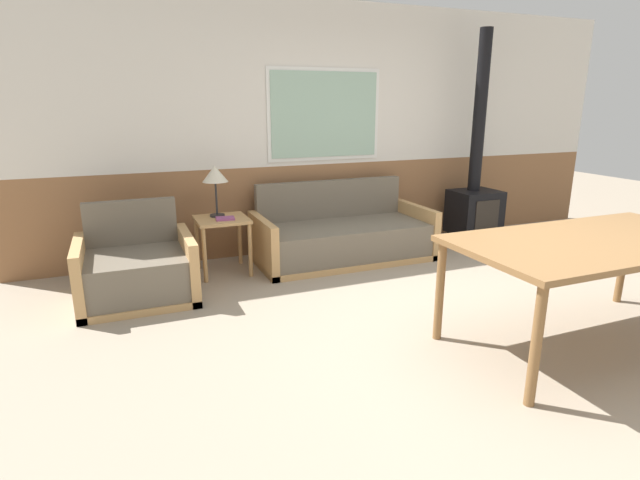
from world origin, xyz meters
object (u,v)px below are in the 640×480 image
object	(u,v)px
table_lamp	(215,176)
couch	(343,237)
dining_table	(596,248)
armchair	(137,271)
wood_stove	(475,190)
side_table	(222,228)

from	to	relation	value
table_lamp	couch	bearing A→B (deg)	-5.74
dining_table	armchair	bearing A→B (deg)	144.27
table_lamp	wood_stove	xyz separation A→B (m)	(3.11, -0.04, -0.33)
side_table	dining_table	size ratio (longest dim) A/B	0.28
couch	table_lamp	xyz separation A→B (m)	(-1.31, 0.13, 0.72)
dining_table	wood_stove	xyz separation A→B (m)	(1.03, 2.52, -0.07)
dining_table	wood_stove	bearing A→B (deg)	67.67
side_table	armchair	bearing A→B (deg)	-154.18
couch	wood_stove	bearing A→B (deg)	2.78
armchair	wood_stove	size ratio (longest dim) A/B	0.39
armchair	wood_stove	distance (m)	3.96
armchair	wood_stove	world-z (taller)	wood_stove
couch	side_table	size ratio (longest dim) A/B	3.36
wood_stove	dining_table	bearing A→B (deg)	-112.33
side_table	dining_table	xyz separation A→B (m)	(2.05, -2.47, 0.24)
couch	dining_table	distance (m)	2.59
couch	armchair	distance (m)	2.15
couch	side_table	bearing A→B (deg)	178.02
side_table	couch	bearing A→B (deg)	-1.98
side_table	wood_stove	world-z (taller)	wood_stove
table_lamp	dining_table	distance (m)	3.30
side_table	table_lamp	distance (m)	0.51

